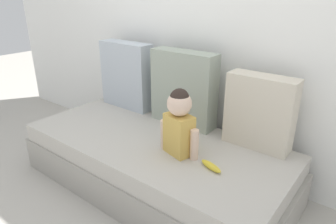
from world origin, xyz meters
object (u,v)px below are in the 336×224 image
object	(u,v)px
throw_pillow_left	(127,75)
banana	(211,166)
couch	(154,162)
toddler	(179,121)
throw_pillow_right	(260,112)
throw_pillow_center	(184,89)

from	to	relation	value
throw_pillow_left	banana	xyz separation A→B (m)	(1.18, -0.46, -0.28)
couch	banana	size ratio (longest dim) A/B	12.09
couch	banana	xyz separation A→B (m)	(0.54, -0.09, 0.22)
couch	throw_pillow_left	bearing A→B (deg)	149.81
toddler	throw_pillow_left	bearing A→B (deg)	154.93
throw_pillow_left	toddler	xyz separation A→B (m)	(0.90, -0.42, -0.06)
throw_pillow_right	toddler	bearing A→B (deg)	-131.17
throw_pillow_left	banana	size ratio (longest dim) A/B	3.52
couch	throw_pillow_left	distance (m)	0.89
couch	toddler	distance (m)	0.52
throw_pillow_center	banana	size ratio (longest dim) A/B	3.51
throw_pillow_left	banana	bearing A→B (deg)	-21.28
couch	throw_pillow_right	size ratio (longest dim) A/B	4.01
throw_pillow_center	banana	distance (m)	0.76
throw_pillow_center	throw_pillow_right	size ratio (longest dim) A/B	1.16
couch	throw_pillow_right	bearing A→B (deg)	30.19
throw_pillow_left	toddler	world-z (taller)	throw_pillow_left
toddler	banana	bearing A→B (deg)	-7.48
throw_pillow_left	throw_pillow_center	distance (m)	0.64
couch	toddler	xyz separation A→B (m)	(0.27, -0.05, 0.44)
throw_pillow_right	couch	bearing A→B (deg)	-149.81
couch	throw_pillow_center	bearing A→B (deg)	90.00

